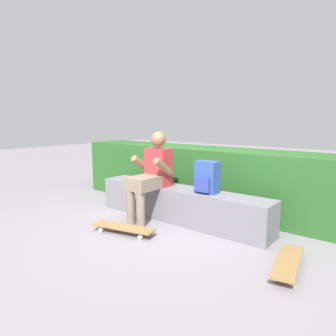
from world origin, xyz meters
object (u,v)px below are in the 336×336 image
Objects in this scene: bench_main at (180,204)px; skateboard_beside_bench at (288,262)px; skateboard_near_person at (123,228)px; backpack_on_bench at (207,178)px; person_skater at (151,173)px.

bench_main is 1.70m from skateboard_beside_bench.
skateboard_near_person is 2.06× the size of backpack_on_bench.
skateboard_near_person is 1.88m from skateboard_beside_bench.
skateboard_near_person is at bearing -106.21° from bench_main.
skateboard_near_person is 1.00× the size of skateboard_beside_bench.
skateboard_near_person is (0.09, -0.62, -0.58)m from person_skater.
skateboard_beside_bench is (1.62, -0.50, -0.15)m from bench_main.
person_skater is 2.05m from skateboard_beside_bench.
person_skater is at bearing 97.95° from skateboard_near_person.
bench_main is at bearing 162.73° from skateboard_beside_bench.
skateboard_near_person and skateboard_beside_bench have the same top height.
skateboard_beside_bench is (1.86, 0.32, 0.00)m from skateboard_near_person.
bench_main is 2.14× the size of person_skater.
backpack_on_bench is (0.75, 0.20, -0.00)m from person_skater.
bench_main is 0.60m from backpack_on_bench.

